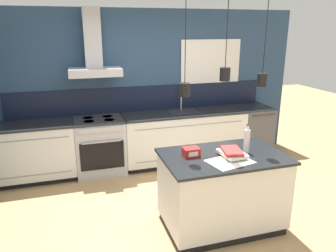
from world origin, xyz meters
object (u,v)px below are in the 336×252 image
(bottle_on_island, at_px, (247,141))
(book_stack, at_px, (232,153))
(oven_range, at_px, (100,146))
(red_supply_box, at_px, (191,152))
(dishwasher, at_px, (252,130))

(bottle_on_island, bearing_deg, book_stack, -162.70)
(oven_range, height_order, red_supply_box, red_supply_box)
(dishwasher, bearing_deg, book_stack, -126.61)
(oven_range, distance_m, bottle_on_island, 2.56)
(dishwasher, relative_size, book_stack, 2.61)
(book_stack, bearing_deg, bottle_on_island, 17.30)
(dishwasher, bearing_deg, bottle_on_island, -123.45)
(book_stack, bearing_deg, oven_range, 121.79)
(book_stack, relative_size, red_supply_box, 1.92)
(oven_range, bearing_deg, bottle_on_island, -53.21)
(oven_range, height_order, dishwasher, same)
(book_stack, bearing_deg, red_supply_box, 159.79)
(dishwasher, relative_size, bottle_on_island, 2.64)
(oven_range, relative_size, book_stack, 2.61)
(book_stack, xyz_separation_m, red_supply_box, (-0.43, 0.16, 0.00))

